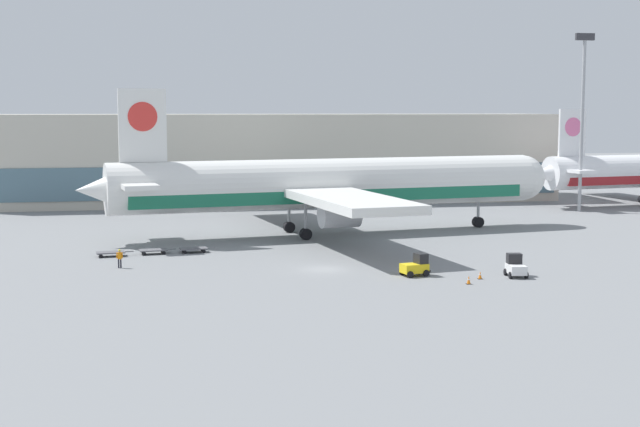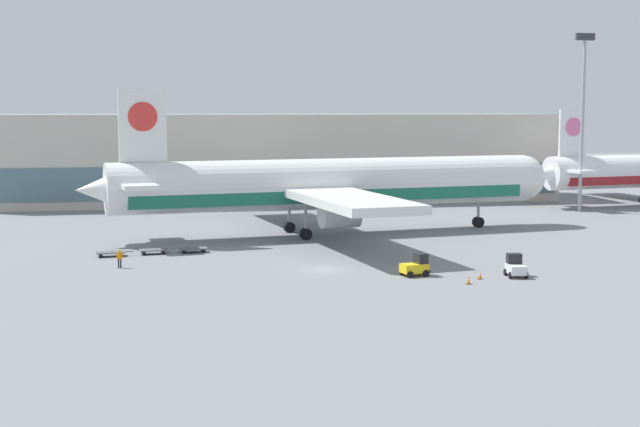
# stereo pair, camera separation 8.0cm
# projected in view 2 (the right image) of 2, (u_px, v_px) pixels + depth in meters

# --- Properties ---
(ground_plane) EXTENTS (400.00, 400.00, 0.00)m
(ground_plane) POSITION_uv_depth(u_px,v_px,m) (324.00, 269.00, 82.52)
(ground_plane) COLOR slate
(terminal_building) EXTENTS (90.00, 18.20, 14.00)m
(terminal_building) POSITION_uv_depth(u_px,v_px,m) (276.00, 158.00, 143.84)
(terminal_building) COLOR #BCB7A8
(terminal_building) RESTS_ON ground_plane
(light_mast) EXTENTS (2.80, 0.50, 25.53)m
(light_mast) POSITION_uv_depth(u_px,v_px,m) (583.00, 110.00, 127.78)
(light_mast) COLOR #9EA0A5
(light_mast) RESTS_ON ground_plane
(airplane_main) EXTENTS (57.83, 48.66, 17.00)m
(airplane_main) POSITION_uv_depth(u_px,v_px,m) (324.00, 185.00, 104.73)
(airplane_main) COLOR white
(airplane_main) RESTS_ON ground_plane
(baggage_tug_foreground) EXTENTS (1.89, 2.60, 2.00)m
(baggage_tug_foreground) POSITION_uv_depth(u_px,v_px,m) (515.00, 267.00, 78.80)
(baggage_tug_foreground) COLOR silver
(baggage_tug_foreground) RESTS_ON ground_plane
(baggage_tug_mid) EXTENTS (2.69, 2.08, 2.00)m
(baggage_tug_mid) POSITION_uv_depth(u_px,v_px,m) (416.00, 266.00, 79.18)
(baggage_tug_mid) COLOR yellow
(baggage_tug_mid) RESTS_ON ground_plane
(baggage_dolly_lead) EXTENTS (3.77, 1.82, 0.48)m
(baggage_dolly_lead) POSITION_uv_depth(u_px,v_px,m) (111.00, 253.00, 89.65)
(baggage_dolly_lead) COLOR #56565B
(baggage_dolly_lead) RESTS_ON ground_plane
(baggage_dolly_second) EXTENTS (3.77, 1.82, 0.48)m
(baggage_dolly_second) POSITION_uv_depth(u_px,v_px,m) (154.00, 250.00, 91.15)
(baggage_dolly_second) COLOR #56565B
(baggage_dolly_second) RESTS_ON ground_plane
(baggage_dolly_third) EXTENTS (3.77, 1.82, 0.48)m
(baggage_dolly_third) POSITION_uv_depth(u_px,v_px,m) (194.00, 249.00, 92.14)
(baggage_dolly_third) COLOR #56565B
(baggage_dolly_third) RESTS_ON ground_plane
(ground_crew_near) EXTENTS (0.57, 0.24, 1.77)m
(ground_crew_near) POSITION_uv_depth(u_px,v_px,m) (120.00, 257.00, 83.05)
(ground_crew_near) COLOR black
(ground_crew_near) RESTS_ON ground_plane
(traffic_cone_near) EXTENTS (0.40, 0.40, 0.72)m
(traffic_cone_near) POSITION_uv_depth(u_px,v_px,m) (469.00, 280.00, 75.41)
(traffic_cone_near) COLOR black
(traffic_cone_near) RESTS_ON ground_plane
(traffic_cone_far) EXTENTS (0.40, 0.40, 0.69)m
(traffic_cone_far) POSITION_uv_depth(u_px,v_px,m) (480.00, 275.00, 77.73)
(traffic_cone_far) COLOR black
(traffic_cone_far) RESTS_ON ground_plane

